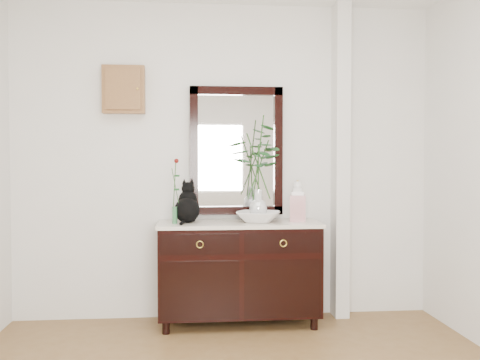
{
  "coord_description": "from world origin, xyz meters",
  "views": [
    {
      "loc": [
        -0.3,
        -2.63,
        1.35
      ],
      "look_at": [
        0.1,
        1.63,
        1.2
      ],
      "focal_mm": 40.0,
      "sensor_mm": 36.0,
      "label": 1
    }
  ],
  "objects": [
    {
      "name": "wall_mirror",
      "position": [
        0.1,
        1.97,
        1.44
      ],
      "size": [
        0.8,
        0.06,
        1.1
      ],
      "color": "black",
      "rests_on": "wall_back"
    },
    {
      "name": "pilaster",
      "position": [
        1.0,
        1.9,
        1.35
      ],
      "size": [
        0.12,
        0.2,
        2.7
      ],
      "primitive_type": "cube",
      "color": "silver",
      "rests_on": "ground"
    },
    {
      "name": "wall_back",
      "position": [
        0.0,
        1.98,
        1.35
      ],
      "size": [
        3.6,
        0.04,
        2.7
      ],
      "primitive_type": "cube",
      "color": "silver",
      "rests_on": "ground"
    },
    {
      "name": "lotus_bowl",
      "position": [
        0.26,
        1.72,
        0.89
      ],
      "size": [
        0.45,
        0.45,
        0.09
      ],
      "primitive_type": "imported",
      "rotation": [
        0.0,
        0.0,
        -0.32
      ],
      "color": "white",
      "rests_on": "sideboard"
    },
    {
      "name": "vase_branches",
      "position": [
        0.26,
        1.72,
        1.31
      ],
      "size": [
        0.51,
        0.51,
        0.87
      ],
      "primitive_type": null,
      "rotation": [
        0.0,
        0.0,
        0.25
      ],
      "color": "silver",
      "rests_on": "lotus_bowl"
    },
    {
      "name": "key_cabinet",
      "position": [
        -0.85,
        1.94,
        1.95
      ],
      "size": [
        0.35,
        0.1,
        0.4
      ],
      "primitive_type": "cube",
      "color": "brown",
      "rests_on": "wall_back"
    },
    {
      "name": "sideboard",
      "position": [
        0.1,
        1.73,
        0.47
      ],
      "size": [
        1.33,
        0.52,
        0.82
      ],
      "color": "black",
      "rests_on": "ground"
    },
    {
      "name": "ginger_jar",
      "position": [
        0.59,
        1.75,
        1.02
      ],
      "size": [
        0.15,
        0.15,
        0.35
      ],
      "primitive_type": null,
      "rotation": [
        0.0,
        0.0,
        -0.18
      ],
      "color": "silver",
      "rests_on": "sideboard"
    },
    {
      "name": "cat",
      "position": [
        -0.32,
        1.75,
        1.02
      ],
      "size": [
        0.27,
        0.32,
        0.34
      ],
      "primitive_type": null,
      "rotation": [
        0.0,
        0.0,
        -0.13
      ],
      "color": "black",
      "rests_on": "sideboard"
    },
    {
      "name": "bud_vase_rose",
      "position": [
        -0.42,
        1.66,
        1.12
      ],
      "size": [
        0.08,
        0.08,
        0.53
      ],
      "primitive_type": null,
      "rotation": [
        0.0,
        0.0,
        0.22
      ],
      "color": "#346D41",
      "rests_on": "sideboard"
    }
  ]
}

